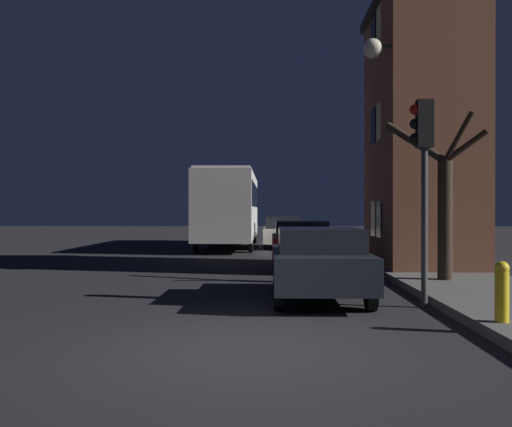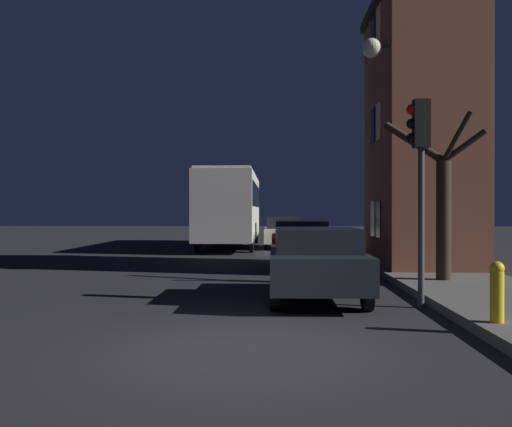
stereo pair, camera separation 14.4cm
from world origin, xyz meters
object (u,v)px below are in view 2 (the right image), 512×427
at_px(traffic_light, 420,158).
at_px(car_near_lane, 316,261).
at_px(fire_hydrant, 497,290).
at_px(bare_tree, 441,202).
at_px(car_far_lane, 283,232).
at_px(streetlamp, 386,95).
at_px(bus, 231,203).
at_px(car_mid_lane, 300,244).

height_order(traffic_light, car_near_lane, traffic_light).
distance_m(traffic_light, car_near_lane, 2.92).
bearing_deg(car_near_lane, fire_hydrant, -52.83).
xyz_separation_m(traffic_light, bare_tree, (1.29, 3.03, -0.78)).
bearing_deg(car_far_lane, traffic_light, -82.45).
distance_m(streetlamp, bus, 14.18).
height_order(traffic_light, fire_hydrant, traffic_light).
relative_size(streetlamp, fire_hydrant, 7.00).
xyz_separation_m(bus, car_far_lane, (2.63, -0.47, -1.40)).
distance_m(streetlamp, fire_hydrant, 8.25).
distance_m(traffic_light, car_far_lane, 17.44).
xyz_separation_m(traffic_light, fire_hydrant, (0.56, -2.27, -2.17)).
relative_size(car_near_lane, fire_hydrant, 4.65).
bearing_deg(car_near_lane, car_mid_lane, 90.16).
bearing_deg(fire_hydrant, car_mid_lane, 104.17).
height_order(bus, fire_hydrant, bus).
bearing_deg(bus, bare_tree, -67.03).
bearing_deg(car_mid_lane, car_near_lane, -89.84).
bearing_deg(streetlamp, car_far_lane, 101.77).
xyz_separation_m(bare_tree, car_mid_lane, (-3.18, 4.43, -1.26)).
distance_m(traffic_light, fire_hydrant, 3.19).
bearing_deg(traffic_light, car_far_lane, 97.55).
distance_m(car_near_lane, fire_hydrant, 4.04).
bearing_deg(car_far_lane, bare_tree, -75.87).
xyz_separation_m(car_mid_lane, car_far_lane, (-0.38, 9.72, 0.01)).
bearing_deg(car_near_lane, bus, 100.30).
relative_size(bare_tree, car_mid_lane, 1.05).
bearing_deg(car_far_lane, car_near_lane, -88.58).
bearing_deg(streetlamp, fire_hydrant, -87.94).
height_order(car_mid_lane, car_far_lane, car_far_lane).
distance_m(streetlamp, traffic_light, 5.23).
height_order(bus, car_mid_lane, bus).
height_order(traffic_light, car_mid_lane, traffic_light).
bearing_deg(traffic_light, streetlamp, 86.25).
bearing_deg(bus, car_far_lane, -10.04).
height_order(traffic_light, bus, traffic_light).
distance_m(bare_tree, car_near_lane, 3.99).
height_order(car_far_lane, fire_hydrant, car_far_lane).
xyz_separation_m(traffic_light, car_mid_lane, (-1.89, 7.46, -2.04)).
bearing_deg(fire_hydrant, bus, 105.37).
height_order(streetlamp, car_far_lane, streetlamp).
bearing_deg(car_near_lane, streetlamp, 60.14).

